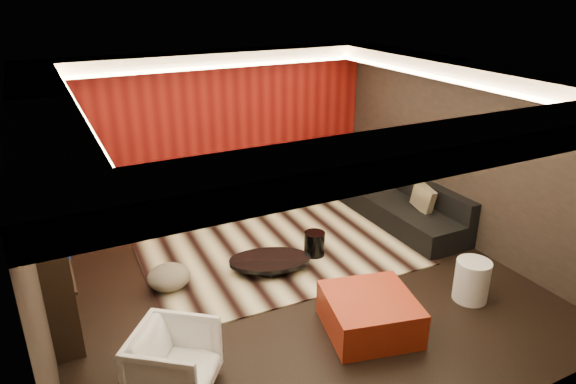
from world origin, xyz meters
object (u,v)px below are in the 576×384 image
drum_stool (314,244)px  sectional_sofa (327,195)px  white_side_table (472,280)px  orange_ottoman (370,314)px  armchair (174,362)px  coffee_table (270,265)px

drum_stool → sectional_sofa: size_ratio=0.10×
drum_stool → white_side_table: white_side_table is taller
sectional_sofa → orange_ottoman: bearing=-112.8°
orange_ottoman → sectional_sofa: sectional_sofa is taller
armchair → orange_ottoman: bearing=-54.0°
orange_ottoman → white_side_table: bearing=-2.3°
white_side_table → sectional_sofa: size_ratio=0.15×
white_side_table → armchair: size_ratio=0.71×
orange_ottoman → coffee_table: bearing=105.8°
coffee_table → armchair: (-1.81, -1.65, 0.24)m
drum_stool → sectional_sofa: 1.78m
drum_stool → armchair: bearing=-145.7°
coffee_table → sectional_sofa: bearing=39.7°
coffee_table → white_side_table: white_side_table is taller
coffee_table → sectional_sofa: (1.86, 1.55, 0.14)m
drum_stool → armchair: 3.16m
white_side_table → orange_ottoman: bearing=177.7°
coffee_table → white_side_table: 2.71m
coffee_table → white_side_table: bearing=-41.3°
white_side_table → orange_ottoman: size_ratio=0.55×
white_side_table → orange_ottoman: (-1.55, 0.06, -0.05)m
drum_stool → orange_ottoman: (-0.31, -1.85, 0.02)m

